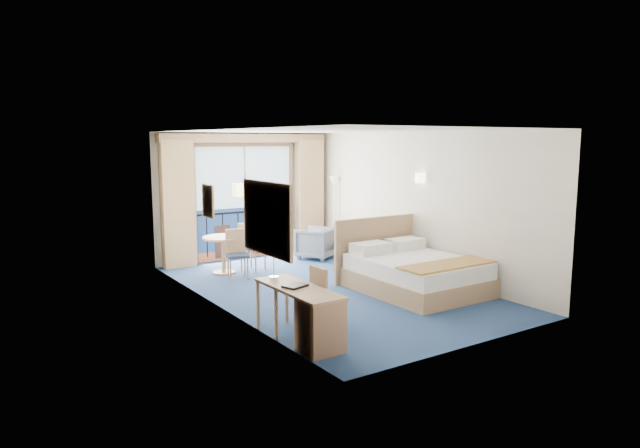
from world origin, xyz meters
The scene contains 22 objects.
floor centered at (0.00, 0.00, 0.00)m, with size 6.50×6.50×0.00m, color navy.
room_walls centered at (0.00, 0.00, 1.78)m, with size 4.04×6.54×2.72m.
balcony_door centered at (-0.01, 3.22, 1.14)m, with size 2.36×0.03×2.52m.
curtain_left centered at (-1.55, 3.07, 1.28)m, with size 0.65×0.22×2.55m, color tan.
curtain_right centered at (1.55, 3.07, 1.28)m, with size 0.65×0.22×2.55m, color tan.
pelmet centered at (0.00, 3.10, 2.58)m, with size 3.80×0.25×0.18m, color tan.
mirror centered at (-1.97, -1.50, 1.55)m, with size 0.05×1.25×0.95m.
wall_print centered at (-1.97, 0.45, 1.60)m, with size 0.04×0.42×0.52m.
sconce_left centered at (-1.94, -0.60, 1.85)m, with size 0.18×0.18×0.18m, color #FFEEB2.
sconce_right centered at (1.94, -0.15, 1.85)m, with size 0.18×0.18×0.18m, color #FFEEB2.
bed centered at (1.14, -0.89, 0.32)m, with size 1.84×2.18×1.15m.
nightstand centered at (1.79, 0.51, 0.24)m, with size 0.37×0.35×0.49m, color #A07454.
phone centered at (1.80, 0.47, 0.52)m, with size 0.17×0.13×0.07m, color beige.
armchair centered at (1.21, 2.26, 0.34)m, with size 0.72×0.74×0.68m, color #4B525B.
floor_lamp centered at (1.88, 2.54, 1.32)m, with size 0.24×0.24×1.74m.
desk centered at (-1.74, -2.28, 0.38)m, with size 0.51×1.48×0.69m.
desk_chair centered at (-1.24, -1.74, 0.49)m, with size 0.40×0.39×0.88m.
folder centered at (-1.76, -1.83, 0.71)m, with size 0.30×0.22×0.03m, color black.
desk_lamp centered at (-1.81, -1.36, 1.07)m, with size 0.13×0.13×0.50m.
round_table centered at (-1.02, 2.08, 0.54)m, with size 0.79×0.79×0.71m.
table_chair_a centered at (-0.52, 1.93, 0.54)m, with size 0.57×0.56×0.96m.
table_chair_b centered at (-0.96, 1.61, 0.51)m, with size 0.48×0.49×0.90m.
Camera 1 is at (-5.37, -7.92, 2.55)m, focal length 32.00 mm.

